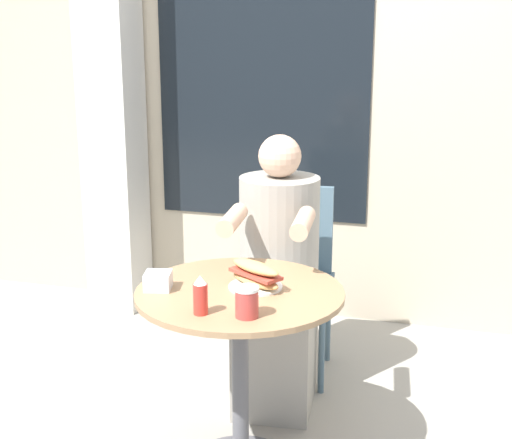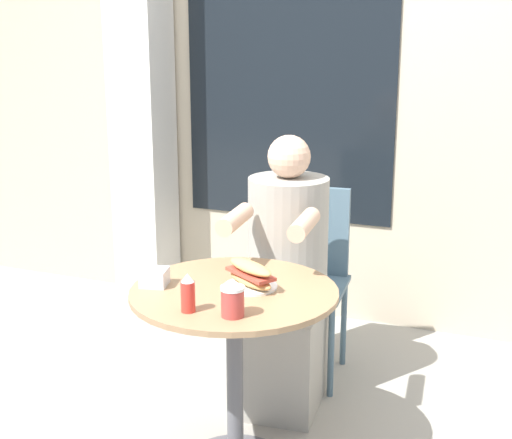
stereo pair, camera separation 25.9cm
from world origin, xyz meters
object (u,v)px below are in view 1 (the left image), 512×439
(cafe_table, at_px, (240,340))
(seated_diner, at_px, (277,290))
(sandwich_on_plate, at_px, (255,276))
(condiment_bottle, at_px, (200,295))
(diner_chair, at_px, (293,262))
(drink_cup, at_px, (247,302))

(cafe_table, xyz_separation_m, seated_diner, (-0.00, 0.55, -0.01))
(sandwich_on_plate, distance_m, condiment_bottle, 0.30)
(diner_chair, xyz_separation_m, condiment_bottle, (-0.04, -1.13, 0.25))
(drink_cup, bearing_deg, seated_diner, 97.08)
(cafe_table, xyz_separation_m, diner_chair, (-0.02, 0.89, 0.00))
(condiment_bottle, bearing_deg, sandwich_on_plate, 70.02)
(sandwich_on_plate, xyz_separation_m, condiment_bottle, (-0.10, -0.28, 0.02))
(diner_chair, relative_size, sandwich_on_plate, 3.89)
(diner_chair, distance_m, condiment_bottle, 1.16)
(diner_chair, height_order, sandwich_on_plate, diner_chair)
(diner_chair, bearing_deg, seated_diner, 86.49)
(diner_chair, height_order, seated_diner, seated_diner)
(cafe_table, relative_size, diner_chair, 0.83)
(cafe_table, bearing_deg, drink_cup, -67.42)
(cafe_table, bearing_deg, diner_chair, 91.01)
(diner_chair, bearing_deg, sandwich_on_plate, 88.55)
(sandwich_on_plate, height_order, condiment_bottle, condiment_bottle)
(cafe_table, height_order, seated_diner, seated_diner)
(seated_diner, bearing_deg, condiment_bottle, 80.67)
(condiment_bottle, bearing_deg, seated_diner, 86.19)
(drink_cup, bearing_deg, cafe_table, 112.58)
(seated_diner, relative_size, drink_cup, 11.83)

